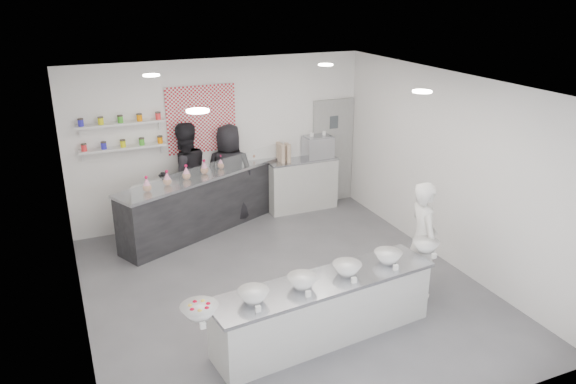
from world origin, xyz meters
The scene contains 26 objects.
floor centered at (0.00, 0.00, 0.00)m, with size 6.00×6.00×0.00m, color #515156.
ceiling centered at (0.00, 0.00, 3.00)m, with size 6.00×6.00×0.00m, color white.
back_wall centered at (0.00, 3.00, 1.50)m, with size 5.50×5.50×0.00m, color white.
left_wall centered at (-2.75, 0.00, 1.50)m, with size 6.00×6.00×0.00m, color white.
right_wall centered at (2.75, 0.00, 1.50)m, with size 6.00×6.00×0.00m, color white.
back_door centered at (2.30, 2.97, 1.05)m, with size 0.88×0.04×2.10m, color gray.
pattern_panel centered at (-0.35, 2.98, 1.95)m, with size 1.25×0.03×1.20m, color #B1121E.
jar_shelf_lower centered at (-1.75, 2.90, 1.60)m, with size 1.45×0.22×0.04m, color silver.
jar_shelf_upper centered at (-1.75, 2.90, 2.02)m, with size 1.45×0.22×0.04m, color silver.
preserve_jars centered at (-1.75, 2.88, 1.88)m, with size 1.45×0.10×0.56m, color red, non-canonical shape.
downlight_0 centered at (-1.40, -1.00, 2.98)m, with size 0.24×0.24×0.02m, color white.
downlight_1 centered at (1.40, -1.00, 2.98)m, with size 0.24×0.24×0.02m, color white.
downlight_2 centered at (-1.40, 1.60, 2.98)m, with size 0.24×0.24×0.02m, color white.
downlight_3 centered at (1.40, 1.60, 2.98)m, with size 0.24×0.24×0.02m, color white.
prep_counter centered at (0.00, -1.26, 0.40)m, with size 2.97×0.67×0.81m, color #B9B9B4.
back_bar centered at (-0.45, 2.56, 0.53)m, with size 3.44×0.63×1.07m, color black.
sneeze_guard centered at (-0.33, 2.28, 1.21)m, with size 3.39×0.01×0.29m, color white.
espresso_ledge centered at (1.55, 2.78, 0.51)m, with size 1.38×0.44×1.02m, color #B9B9B4.
espresso_machine centered at (1.87, 2.78, 1.23)m, with size 0.55×0.38×0.42m, color #93969E.
cup_stacks centered at (1.17, 2.78, 1.20)m, with size 0.26×0.24×0.35m, color tan, non-canonical shape.
prep_bowls centered at (0.00, -1.26, 0.88)m, with size 3.62×0.47×0.15m, color white, non-canonical shape.
label_cards centered at (-0.06, -1.76, 0.84)m, with size 3.31×0.04×0.07m, color white, non-canonical shape.
cookie_bags centered at (-0.45, 2.56, 1.20)m, with size 2.54×0.14×0.26m, color pink, non-canonical shape.
woman_prep centered at (1.77, -0.80, 0.84)m, with size 0.62×0.40×1.69m, color silver.
staff_left centered at (-0.75, 2.81, 0.98)m, with size 0.95×0.74×1.96m, color black.
staff_right centered at (0.08, 2.81, 0.92)m, with size 0.90×0.59×1.84m, color black.
Camera 1 is at (-2.80, -6.63, 4.22)m, focal length 35.00 mm.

